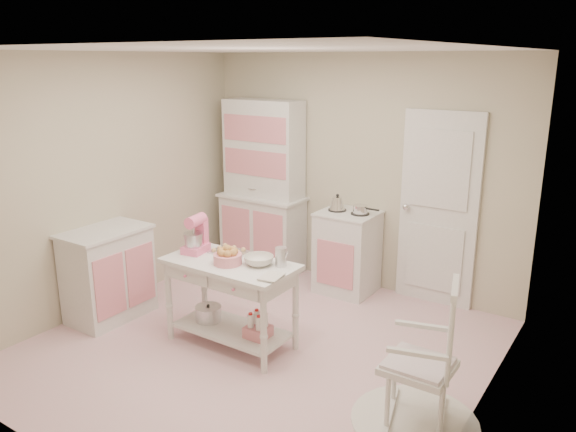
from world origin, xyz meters
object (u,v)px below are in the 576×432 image
object	(u,v)px
base_cabinet	(108,274)
hutch	(262,187)
work_table	(231,303)
bread_basket	(228,259)
stove	(347,252)
rocking_chair	(419,353)
stand_mixer	(195,235)

from	to	relation	value
base_cabinet	hutch	bearing A→B (deg)	76.47
work_table	bread_basket	bearing A→B (deg)	-68.20
stove	base_cabinet	xyz separation A→B (m)	(-1.67, -1.91, 0.00)
base_cabinet	bread_basket	world-z (taller)	base_cabinet
work_table	bread_basket	world-z (taller)	bread_basket
hutch	bread_basket	xyz separation A→B (m)	(0.92, -1.78, -0.19)
rocking_chair	bread_basket	distance (m)	1.84
base_cabinet	rocking_chair	bearing A→B (deg)	1.22
base_cabinet	stand_mixer	bearing A→B (deg)	15.12
bread_basket	base_cabinet	bearing A→B (deg)	-172.31
hutch	bread_basket	size ratio (longest dim) A/B	8.32
stove	stand_mixer	xyz separation A→B (m)	(-0.72, -1.66, 0.51)
stand_mixer	hutch	bearing A→B (deg)	96.90
hutch	stove	xyz separation A→B (m)	(1.20, -0.05, -0.58)
work_table	base_cabinet	bearing A→B (deg)	-170.17
stand_mixer	stove	bearing A→B (deg)	57.67
stove	bread_basket	world-z (taller)	stove
stove	bread_basket	bearing A→B (deg)	-99.06
stove	bread_basket	xyz separation A→B (m)	(-0.28, -1.73, 0.39)
rocking_chair	bread_basket	bearing A→B (deg)	160.88
work_table	stand_mixer	world-z (taller)	stand_mixer
bread_basket	rocking_chair	bearing A→B (deg)	-3.80
hutch	base_cabinet	world-z (taller)	hutch
base_cabinet	work_table	bearing A→B (deg)	9.83
stand_mixer	bread_basket	bearing A→B (deg)	-18.00
hutch	base_cabinet	distance (m)	2.10
base_cabinet	rocking_chair	distance (m)	3.21
stove	stand_mixer	distance (m)	1.87
base_cabinet	bread_basket	distance (m)	1.46
stove	stand_mixer	world-z (taller)	stand_mixer
stove	stand_mixer	size ratio (longest dim) A/B	2.71
stand_mixer	bread_basket	size ratio (longest dim) A/B	1.36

